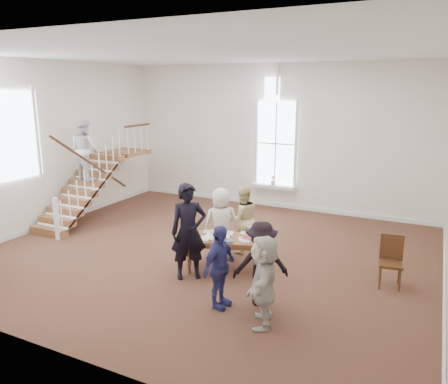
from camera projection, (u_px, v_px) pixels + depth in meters
The scene contains 11 objects.
ground at pixel (210, 252), 10.29m from camera, with size 10.00×10.00×0.00m, color #492A1C.
room_shell at pixel (274, 195), 14.02m from camera, with size 10.49×10.00×10.00m.
staircase at pixel (87, 165), 12.43m from camera, with size 1.10×4.10×2.92m.
library_table at pixel (223, 241), 9.15m from camera, with size 1.72×1.22×0.79m.
police_officer at pixel (189, 232), 8.70m from camera, with size 0.72×0.47×1.97m, color black.
elderly_woman at pixel (221, 223), 9.79m from camera, with size 0.79×0.52×1.62m, color silver.
person_yellow at pixel (242, 219), 10.09m from camera, with size 0.79×0.61×1.62m, color beige.
woman_cluster_a at pixel (219, 267), 7.57m from camera, with size 0.88×0.37×1.50m, color navy.
woman_cluster_b at pixel (261, 263), 7.70m from camera, with size 0.99×0.57×1.53m, color black.
woman_cluster_c at pixel (264, 281), 7.00m from camera, with size 1.42×0.45×1.54m, color beige.
side_chair at pixel (391, 258), 8.47m from camera, with size 0.49×0.49×1.01m.
Camera 1 is at (4.59, -8.51, 3.81)m, focal length 35.00 mm.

